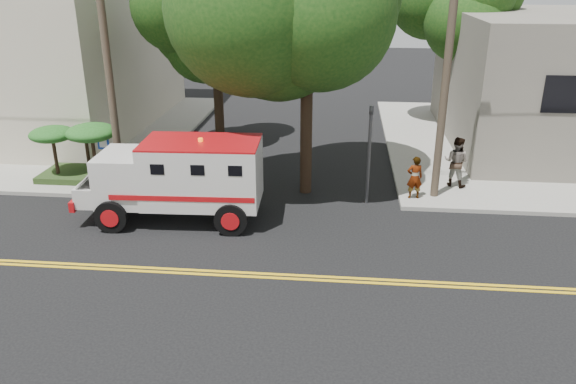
# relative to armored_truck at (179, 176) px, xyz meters

# --- Properties ---
(ground) EXTENTS (100.00, 100.00, 0.00)m
(ground) POSITION_rel_armored_truck_xyz_m (2.51, -3.50, -1.58)
(ground) COLOR black
(ground) RESTS_ON ground
(sidewalk_ne) EXTENTS (17.00, 17.00, 0.15)m
(sidewalk_ne) POSITION_rel_armored_truck_xyz_m (16.01, 10.00, -1.51)
(sidewalk_ne) COLOR gray
(sidewalk_ne) RESTS_ON ground
(sidewalk_nw) EXTENTS (17.00, 17.00, 0.15)m
(sidewalk_nw) POSITION_rel_armored_truck_xyz_m (-10.99, 10.00, -1.51)
(sidewalk_nw) COLOR gray
(sidewalk_nw) RESTS_ON ground
(utility_pole_left) EXTENTS (0.28, 0.28, 9.00)m
(utility_pole_left) POSITION_rel_armored_truck_xyz_m (-3.09, 2.50, 2.92)
(utility_pole_left) COLOR #382D23
(utility_pole_left) RESTS_ON ground
(utility_pole_right) EXTENTS (0.28, 0.28, 9.00)m
(utility_pole_right) POSITION_rel_armored_truck_xyz_m (8.81, 2.70, 2.92)
(utility_pole_right) COLOR #382D23
(utility_pole_right) RESTS_ON ground
(tree_left) EXTENTS (4.48, 4.20, 7.70)m
(tree_left) POSITION_rel_armored_truck_xyz_m (-0.17, 8.29, 4.15)
(tree_left) COLOR black
(tree_left) RESTS_ON ground
(tree_right) EXTENTS (4.80, 4.50, 8.20)m
(tree_right) POSITION_rel_armored_truck_xyz_m (11.36, 12.27, 4.51)
(tree_right) COLOR black
(tree_right) RESTS_ON ground
(traffic_signal) EXTENTS (0.15, 0.18, 3.60)m
(traffic_signal) POSITION_rel_armored_truck_xyz_m (6.31, 2.10, 0.64)
(traffic_signal) COLOR #3F3F42
(traffic_signal) RESTS_ON ground
(accessibility_sign) EXTENTS (0.45, 0.10, 2.02)m
(accessibility_sign) POSITION_rel_armored_truck_xyz_m (-3.69, 2.67, -0.22)
(accessibility_sign) COLOR #3F3F42
(accessibility_sign) RESTS_ON ground
(palm_planter) EXTENTS (3.52, 2.63, 2.36)m
(palm_planter) POSITION_rel_armored_truck_xyz_m (-4.92, 3.13, 0.06)
(palm_planter) COLOR #1E3314
(palm_planter) RESTS_ON sidewalk_nw
(armored_truck) EXTENTS (6.21, 2.69, 2.78)m
(armored_truck) POSITION_rel_armored_truck_xyz_m (0.00, 0.00, 0.00)
(armored_truck) COLOR beige
(armored_truck) RESTS_ON ground
(pedestrian_a) EXTENTS (0.64, 0.47, 1.59)m
(pedestrian_a) POSITION_rel_armored_truck_xyz_m (8.01, 2.38, -0.64)
(pedestrian_a) COLOR gray
(pedestrian_a) RESTS_ON sidewalk_ne
(pedestrian_b) EXTENTS (1.17, 1.09, 1.94)m
(pedestrian_b) POSITION_rel_armored_truck_xyz_m (9.72, 3.84, -0.47)
(pedestrian_b) COLOR gray
(pedestrian_b) RESTS_ON sidewalk_ne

